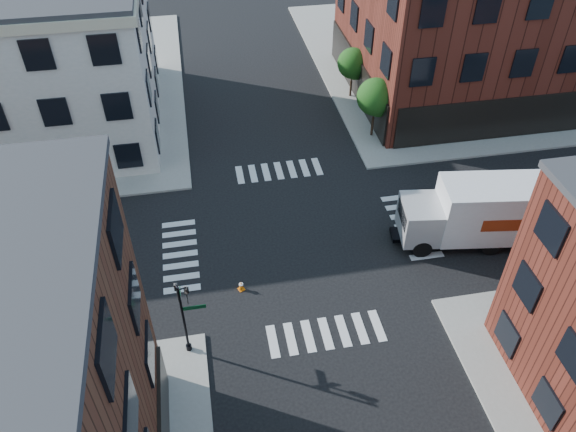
% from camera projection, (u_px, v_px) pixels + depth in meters
% --- Properties ---
extents(ground, '(120.00, 120.00, 0.00)m').
position_uv_depth(ground, '(299.00, 239.00, 33.41)').
color(ground, black).
rests_on(ground, ground).
extents(sidewalk_ne, '(30.00, 30.00, 0.15)m').
position_uv_depth(sidewalk_ne, '(477.00, 57.00, 51.80)').
color(sidewalk_ne, gray).
rests_on(sidewalk_ne, ground).
extents(building_ne, '(25.00, 16.00, 12.00)m').
position_uv_depth(building_ne, '(515.00, 14.00, 44.13)').
color(building_ne, '#451911').
rests_on(building_ne, ground).
extents(tree_near, '(2.69, 2.69, 4.49)m').
position_uv_depth(tree_near, '(376.00, 99.00, 39.76)').
color(tree_near, black).
rests_on(tree_near, ground).
extents(tree_far, '(2.43, 2.43, 4.07)m').
position_uv_depth(tree_far, '(353.00, 65.00, 44.40)').
color(tree_far, black).
rests_on(tree_far, ground).
extents(signal_pole, '(1.29, 1.24, 4.60)m').
position_uv_depth(signal_pole, '(184.00, 311.00, 25.67)').
color(signal_pole, black).
rests_on(signal_pole, ground).
extents(box_truck, '(9.21, 3.88, 4.07)m').
position_uv_depth(box_truck, '(481.00, 212.00, 32.03)').
color(box_truck, silver).
rests_on(box_truck, ground).
extents(traffic_cone, '(0.44, 0.44, 0.62)m').
position_uv_depth(traffic_cone, '(241.00, 286.00, 30.25)').
color(traffic_cone, orange).
rests_on(traffic_cone, ground).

